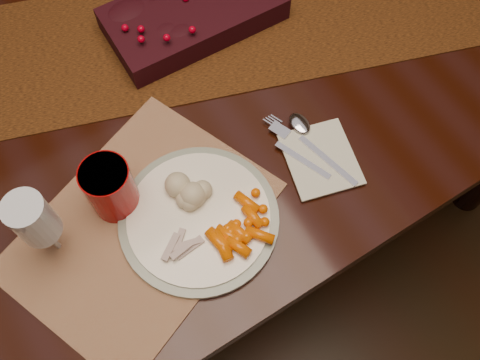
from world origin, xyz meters
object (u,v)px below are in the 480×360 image
dining_table (169,169)px  placemat_main (141,227)px  dinner_plate (199,218)px  baby_carrots (239,225)px  mashed_potatoes (194,186)px  turkey_shreds (181,247)px  napkin (321,159)px  wine_glass (42,229)px  red_cup (110,188)px  centerpiece (193,11)px

dining_table → placemat_main: placemat_main is taller
dining_table → dinner_plate: size_ratio=6.63×
baby_carrots → mashed_potatoes: size_ratio=1.27×
baby_carrots → turkey_shreds: bearing=169.9°
dinner_plate → napkin: size_ratio=1.95×
placemat_main → turkey_shreds: turkey_shreds is taller
napkin → wine_glass: wine_glass is taller
mashed_potatoes → napkin: 0.24m
dinner_plate → mashed_potatoes: bearing=68.1°
turkey_shreds → napkin: 0.30m
red_cup → mashed_potatoes: bearing=-27.1°
dinner_plate → mashed_potatoes: mashed_potatoes is taller
turkey_shreds → baby_carrots: bearing=-10.1°
mashed_potatoes → turkey_shreds: mashed_potatoes is taller
napkin → baby_carrots: bearing=-154.0°
napkin → red_cup: bearing=176.2°
dinner_plate → turkey_shreds: (-0.05, -0.03, 0.02)m
dining_table → turkey_shreds: 0.54m
placemat_main → mashed_potatoes: bearing=-21.3°
mashed_potatoes → wine_glass: wine_glass is taller
dining_table → wine_glass: (-0.28, -0.22, 0.46)m
mashed_potatoes → placemat_main: bearing=-179.4°
napkin → red_cup: red_cup is taller
turkey_shreds → napkin: turkey_shreds is taller
dinner_plate → turkey_shreds: turkey_shreds is taller
placemat_main → dinner_plate: bearing=-46.9°
dinner_plate → wine_glass: wine_glass is taller
dining_table → napkin: 0.53m
placemat_main → wine_glass: bearing=140.6°
dining_table → turkey_shreds: turkey_shreds is taller
napkin → wine_glass: 0.48m
placemat_main → dining_table: bearing=38.8°
placemat_main → dinner_plate: (0.09, -0.04, 0.01)m
dining_table → turkey_shreds: (-0.11, -0.34, 0.40)m
centerpiece → dining_table: bearing=-153.5°
dining_table → mashed_potatoes: (-0.04, -0.26, 0.42)m
dinner_plate → placemat_main: bearing=155.0°
centerpiece → placemat_main: bearing=-131.6°
mashed_potatoes → napkin: (0.23, -0.06, -0.04)m
baby_carrots → centerpiece: bearing=69.4°
centerpiece → turkey_shreds: 0.49m
napkin → red_cup: (-0.34, 0.12, 0.05)m
napkin → mashed_potatoes: bearing=-179.1°
turkey_shreds → red_cup: 0.15m
dinner_plate → centerpiece: bearing=61.1°
placemat_main → red_cup: size_ratio=3.81×
red_cup → wine_glass: 0.12m
centerpiece → napkin: 0.40m
centerpiece → mashed_potatoes: (-0.19, -0.34, 0.00)m
baby_carrots → mashed_potatoes: 0.10m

